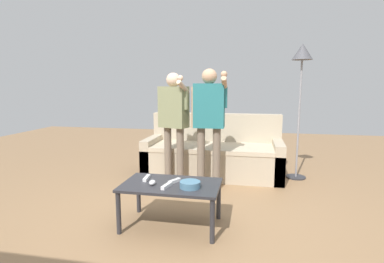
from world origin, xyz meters
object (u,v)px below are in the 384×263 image
object	(u,v)px
snack_bowl	(190,185)
player_center	(209,115)
floor_lamp	(302,66)
game_remote_wand_near	(174,181)
game_remote_nunchuk	(152,182)
player_left	(174,115)
coffee_table	(171,189)
game_remote_wand_far	(167,186)
game_remote_wand_spare	(147,178)
couch	(213,154)

from	to	relation	value
snack_bowl	player_center	size ratio (longest dim) A/B	0.12
floor_lamp	game_remote_wand_near	distance (m)	2.55
game_remote_nunchuk	player_center	xyz separation A→B (m)	(0.36, 1.20, 0.53)
snack_bowl	player_left	size ratio (longest dim) A/B	0.13
coffee_table	snack_bowl	bearing A→B (deg)	-21.45
game_remote_wand_far	player_left	bearing A→B (deg)	101.83
game_remote_nunchuk	game_remote_wand_spare	bearing A→B (deg)	126.64
game_remote_nunchuk	game_remote_wand_near	size ratio (longest dim) A/B	0.59
couch	snack_bowl	xyz separation A→B (m)	(0.02, -1.89, 0.15)
game_remote_wand_spare	coffee_table	bearing A→B (deg)	-15.53
player_center	game_remote_wand_spare	size ratio (longest dim) A/B	9.38
player_left	player_center	size ratio (longest dim) A/B	0.97
couch	game_remote_wand_far	distance (m)	1.94
game_remote_nunchuk	player_left	distance (m)	1.39
coffee_table	game_remote_wand_far	xyz separation A→B (m)	(-0.01, -0.11, 0.07)
snack_bowl	floor_lamp	distance (m)	2.54
couch	player_left	world-z (taller)	player_left
player_left	game_remote_wand_far	size ratio (longest dim) A/B	8.93
player_left	game_remote_wand_far	distance (m)	1.45
player_center	game_remote_wand_far	bearing A→B (deg)	-99.60
game_remote_wand_far	game_remote_wand_spare	bearing A→B (deg)	144.37
player_center	game_remote_wand_spare	distance (m)	1.28
game_remote_nunchuk	floor_lamp	size ratio (longest dim) A/B	0.05
snack_bowl	game_remote_wand_far	distance (m)	0.21
snack_bowl	game_remote_wand_near	bearing A→B (deg)	146.42
couch	floor_lamp	size ratio (longest dim) A/B	1.06
coffee_table	game_remote_nunchuk	distance (m)	0.19
coffee_table	player_center	size ratio (longest dim) A/B	0.59
coffee_table	snack_bowl	size ratio (longest dim) A/B	4.89
player_center	floor_lamp	bearing A→B (deg)	30.85
game_remote_nunchuk	floor_lamp	distance (m)	2.73
snack_bowl	game_remote_nunchuk	bearing A→B (deg)	178.92
couch	game_remote_wand_near	world-z (taller)	couch
snack_bowl	player_left	world-z (taller)	player_left
player_left	game_remote_wand_spare	world-z (taller)	player_left
snack_bowl	game_remote_nunchuk	distance (m)	0.36
floor_lamp	player_center	size ratio (longest dim) A/B	1.23
game_remote_wand_far	game_remote_nunchuk	bearing A→B (deg)	165.40
game_remote_nunchuk	game_remote_wand_spare	distance (m)	0.18
coffee_table	game_remote_wand_far	world-z (taller)	game_remote_wand_far
coffee_table	game_remote_wand_far	distance (m)	0.13
game_remote_wand_far	game_remote_wand_spare	world-z (taller)	same
floor_lamp	game_remote_wand_near	bearing A→B (deg)	-127.19
game_remote_wand_near	snack_bowl	bearing A→B (deg)	-33.58
couch	game_remote_wand_near	bearing A→B (deg)	-94.92
couch	game_remote_wand_spare	bearing A→B (deg)	-104.42
floor_lamp	game_remote_wand_far	size ratio (longest dim) A/B	11.35
couch	player_center	world-z (taller)	player_center
player_center	snack_bowl	bearing A→B (deg)	-89.96
game_remote_nunchuk	game_remote_wand_far	size ratio (longest dim) A/B	0.52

